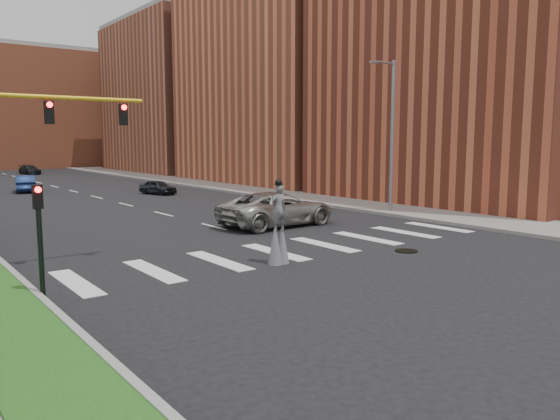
# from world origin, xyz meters

# --- Properties ---
(ground_plane) EXTENTS (160.00, 160.00, 0.00)m
(ground_plane) POSITION_xyz_m (0.00, 0.00, 0.00)
(ground_plane) COLOR black
(ground_plane) RESTS_ON ground
(sidewalk_right) EXTENTS (5.00, 90.00, 0.18)m
(sidewalk_right) POSITION_xyz_m (12.50, 25.00, 0.09)
(sidewalk_right) COLOR slate
(sidewalk_right) RESTS_ON ground
(manhole) EXTENTS (0.90, 0.90, 0.04)m
(manhole) POSITION_xyz_m (3.00, -2.00, 0.02)
(manhole) COLOR black
(manhole) RESTS_ON ground
(building_near) EXTENTS (16.00, 20.00, 22.00)m
(building_near) POSITION_xyz_m (22.00, 8.00, 11.00)
(building_near) COLOR #9B402A
(building_near) RESTS_ON ground
(building_mid) EXTENTS (16.00, 22.00, 24.00)m
(building_mid) POSITION_xyz_m (22.00, 30.00, 12.00)
(building_mid) COLOR #C15F3C
(building_mid) RESTS_ON ground
(building_far) EXTENTS (16.00, 22.00, 20.00)m
(building_far) POSITION_xyz_m (22.00, 54.00, 10.00)
(building_far) COLOR #A3563C
(building_far) RESTS_ON ground
(building_backdrop) EXTENTS (26.00, 14.00, 18.00)m
(building_backdrop) POSITION_xyz_m (6.00, 78.00, 9.00)
(building_backdrop) COLOR #C15F3C
(building_backdrop) RESTS_ON ground
(streetlight) EXTENTS (2.05, 0.20, 9.00)m
(streetlight) POSITION_xyz_m (10.90, 6.00, 4.90)
(streetlight) COLOR slate
(streetlight) RESTS_ON ground
(traffic_signal) EXTENTS (5.30, 0.23, 6.20)m
(traffic_signal) POSITION_xyz_m (-9.78, 3.00, 4.15)
(traffic_signal) COLOR black
(traffic_signal) RESTS_ON ground
(secondary_signal) EXTENTS (0.25, 0.21, 3.23)m
(secondary_signal) POSITION_xyz_m (-10.30, -0.50, 1.95)
(secondary_signal) COLOR black
(secondary_signal) RESTS_ON ground
(stilt_performer) EXTENTS (0.84, 0.53, 3.04)m
(stilt_performer) POSITION_xyz_m (-2.38, -0.69, 1.19)
(stilt_performer) COLOR #362515
(stilt_performer) RESTS_ON ground
(suv_crossing) EXTENTS (6.48, 3.26, 1.76)m
(suv_crossing) POSITION_xyz_m (2.79, 6.34, 0.88)
(suv_crossing) COLOR #A4A29B
(suv_crossing) RESTS_ON ground
(car_near) EXTENTS (2.33, 3.68, 1.17)m
(car_near) POSITION_xyz_m (4.73, 25.20, 0.58)
(car_near) COLOR black
(car_near) RESTS_ON ground
(car_mid) EXTENTS (2.28, 4.51, 1.42)m
(car_mid) POSITION_xyz_m (-3.37, 33.97, 0.71)
(car_mid) COLOR navy
(car_mid) RESTS_ON ground
(car_far) EXTENTS (2.29, 4.23, 1.16)m
(car_far) POSITION_xyz_m (2.51, 59.23, 0.58)
(car_far) COLOR black
(car_far) RESTS_ON ground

